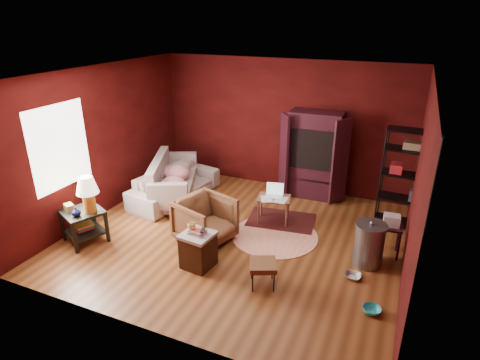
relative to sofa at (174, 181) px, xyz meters
The scene contains 18 objects.
room 2.24m from the sofa, 28.03° to the right, with size 5.54×5.04×2.84m.
sofa is the anchor object (origin of this frame).
armchair 1.87m from the sofa, 42.02° to the right, with size 0.83×0.78×0.86m, color black.
pet_bowl_steel 4.13m from the sofa, 18.83° to the right, with size 0.24×0.06×0.24m, color #B8BCC0.
pet_bowl_turquoise 4.70m from the sofa, 25.20° to the right, with size 0.24×0.07×0.24m, color #27ACB8.
vase 2.32m from the sofa, 100.90° to the right, with size 0.15×0.16×0.15m, color #0D0D41.
mug 2.52m from the sofa, 51.75° to the right, with size 0.12×0.10×0.12m, color #DECE6C.
side_table 2.13m from the sofa, 101.29° to the right, with size 0.80×0.80×1.20m.
sofa_cushions 0.06m from the sofa, 130.99° to the right, with size 1.47×2.08×0.81m.
hamper 2.57m from the sofa, 50.06° to the right, with size 0.51×0.51×0.65m.
footstool 3.40m from the sofa, 36.64° to the right, with size 0.49×0.49×0.38m.
rug_round 2.55m from the sofa, 14.64° to the right, with size 1.95×1.95×0.01m.
rug_oriental 2.40m from the sofa, ahead, with size 1.33×0.98×0.01m.
laptop_desk 2.25m from the sofa, ahead, with size 0.66×0.56×0.73m.
tv_armoire 2.96m from the sofa, 26.63° to the left, with size 1.44×0.77×1.83m.
wire_shelving 4.53m from the sofa, ahead, with size 0.92×0.44×1.84m.
small_stand 4.33m from the sofa, ahead, with size 0.38×0.38×0.71m.
trash_can 4.13m from the sofa, 12.29° to the right, with size 0.61×0.61×0.76m.
Camera 1 is at (2.52, -5.61, 3.64)m, focal length 30.00 mm.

